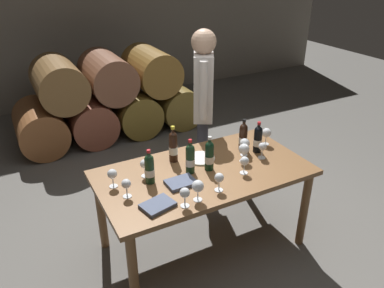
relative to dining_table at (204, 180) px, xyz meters
name	(u,v)px	position (x,y,z in m)	size (l,w,h in m)	color
ground_plane	(203,244)	(0.00, 0.00, -0.67)	(14.00, 14.00, 0.00)	#66635E
cellar_back_wall	(74,16)	(0.00, 4.20, 0.73)	(10.00, 0.24, 2.80)	gray
barrel_stack	(109,98)	(0.00, 2.60, -0.13)	(2.49, 0.90, 1.15)	brown
dining_table	(204,180)	(0.00, 0.00, 0.00)	(1.70, 0.90, 0.76)	brown
wine_bottle_0	(190,158)	(-0.11, 0.03, 0.22)	(0.07, 0.07, 0.29)	#19381E
wine_bottle_1	(209,156)	(0.05, 0.00, 0.22)	(0.07, 0.07, 0.29)	black
wine_bottle_2	(243,137)	(0.48, 0.16, 0.22)	(0.07, 0.07, 0.29)	black
wine_bottle_3	(258,139)	(0.57, 0.06, 0.21)	(0.07, 0.07, 0.28)	black
wine_bottle_4	(173,146)	(-0.14, 0.26, 0.23)	(0.07, 0.07, 0.32)	black
wine_bottle_5	(150,168)	(-0.44, 0.05, 0.21)	(0.07, 0.07, 0.28)	#19381E
wine_glass_0	(263,147)	(0.54, -0.05, 0.19)	(0.07, 0.07, 0.14)	white
wine_glass_1	(219,178)	(-0.04, -0.29, 0.19)	(0.07, 0.07, 0.14)	white
wine_glass_2	(112,175)	(-0.71, 0.12, 0.20)	(0.07, 0.07, 0.15)	white
wine_glass_3	(145,165)	(-0.44, 0.14, 0.20)	(0.07, 0.07, 0.15)	white
wine_glass_4	(244,149)	(0.36, -0.03, 0.21)	(0.09, 0.09, 0.16)	white
wine_glass_5	(245,144)	(0.43, 0.06, 0.20)	(0.09, 0.09, 0.16)	white
wine_glass_6	(266,133)	(0.73, 0.14, 0.20)	(0.08, 0.08, 0.16)	white
wine_glass_7	(185,194)	(-0.35, -0.35, 0.19)	(0.07, 0.07, 0.15)	white
wine_glass_8	(126,185)	(-0.66, -0.05, 0.19)	(0.07, 0.07, 0.14)	white
wine_glass_9	(198,187)	(-0.24, -0.33, 0.20)	(0.09, 0.09, 0.16)	white
wine_glass_10	(245,162)	(0.26, -0.18, 0.19)	(0.07, 0.07, 0.15)	white
tasting_notebook	(158,205)	(-0.52, -0.27, 0.11)	(0.22, 0.16, 0.03)	#4C5670
leather_ledger	(181,183)	(-0.25, -0.09, 0.11)	(0.22, 0.16, 0.03)	#4C5670
serving_plate	(201,158)	(0.07, 0.18, 0.10)	(0.24, 0.24, 0.01)	white
sommelier_presenting	(203,100)	(0.41, 0.75, 0.37)	(0.31, 0.44, 1.72)	#383842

